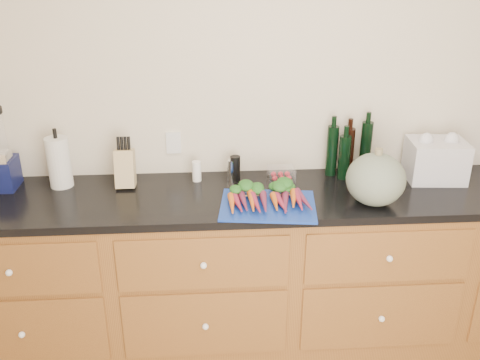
{
  "coord_description": "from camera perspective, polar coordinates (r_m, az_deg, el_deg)",
  "views": [
    {
      "loc": [
        -0.42,
        -1.18,
        2.11
      ],
      "look_at": [
        -0.26,
        1.2,
        1.06
      ],
      "focal_mm": 40.0,
      "sensor_mm": 36.0,
      "label": 1
    }
  ],
  "objects": [
    {
      "name": "tomato_box",
      "position": [
        2.91,
        4.42,
        0.7
      ],
      "size": [
        0.14,
        0.11,
        0.07
      ],
      "primitive_type": "cube",
      "color": "white",
      "rests_on": "countertop"
    },
    {
      "name": "carrots",
      "position": [
        2.63,
        2.92,
        -1.81
      ],
      "size": [
        0.39,
        0.29,
        0.06
      ],
      "color": "#D65F19",
      "rests_on": "cutting_board"
    },
    {
      "name": "grinder_salt",
      "position": [
        2.88,
        -4.64,
        0.94
      ],
      "size": [
        0.05,
        0.05,
        0.11
      ],
      "primitive_type": "cylinder",
      "color": "white",
      "rests_on": "countertop"
    },
    {
      "name": "canister_chrome",
      "position": [
        2.89,
        -0.88,
        1.08
      ],
      "size": [
        0.05,
        0.05,
        0.11
      ],
      "primitive_type": "cylinder",
      "color": "white",
      "rests_on": "countertop"
    },
    {
      "name": "grocery_bag",
      "position": [
        3.07,
        20.15,
        1.99
      ],
      "size": [
        0.31,
        0.26,
        0.22
      ],
      "primitive_type": null,
      "rotation": [
        0.0,
        0.0,
        -0.08
      ],
      "color": "silver",
      "rests_on": "countertop"
    },
    {
      "name": "grinder_pepper",
      "position": [
        2.88,
        -0.51,
        1.28
      ],
      "size": [
        0.05,
        0.05,
        0.14
      ],
      "primitive_type": "cylinder",
      "color": "black",
      "rests_on": "countertop"
    },
    {
      "name": "squash",
      "position": [
        2.67,
        14.28,
        0.06
      ],
      "size": [
        0.29,
        0.29,
        0.26
      ],
      "primitive_type": "ellipsoid",
      "color": "#536050",
      "rests_on": "countertop"
    },
    {
      "name": "cutting_board",
      "position": [
        2.61,
        3.0,
        -2.74
      ],
      "size": [
        0.5,
        0.4,
        0.01
      ],
      "primitive_type": "cube",
      "rotation": [
        0.0,
        0.0,
        -0.12
      ],
      "color": "navy",
      "rests_on": "countertop"
    },
    {
      "name": "cabinets",
      "position": [
        3.01,
        4.92,
        -9.8
      ],
      "size": [
        3.6,
        0.64,
        0.9
      ],
      "color": "brown",
      "rests_on": "ground"
    },
    {
      "name": "bottles",
      "position": [
        2.98,
        11.43,
        2.99
      ],
      "size": [
        0.25,
        0.13,
        0.3
      ],
      "color": "black",
      "rests_on": "countertop"
    },
    {
      "name": "paper_towel",
      "position": [
        2.94,
        -18.74,
        1.79
      ],
      "size": [
        0.12,
        0.12,
        0.27
      ],
      "primitive_type": "cylinder",
      "color": "silver",
      "rests_on": "countertop"
    },
    {
      "name": "knife_block",
      "position": [
        2.86,
        -12.15,
        1.23
      ],
      "size": [
        0.1,
        0.1,
        0.2
      ],
      "primitive_type": "cube",
      "color": "tan",
      "rests_on": "countertop"
    },
    {
      "name": "countertop",
      "position": [
        2.78,
        5.25,
        -1.67
      ],
      "size": [
        3.64,
        0.62,
        0.04
      ],
      "primitive_type": "cube",
      "color": "black",
      "rests_on": "cabinets"
    },
    {
      "name": "wall_back",
      "position": [
        2.95,
        4.56,
        7.74
      ],
      "size": [
        4.1,
        0.05,
        2.6
      ],
      "primitive_type": "cube",
      "color": "beige",
      "rests_on": "ground"
    }
  ]
}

